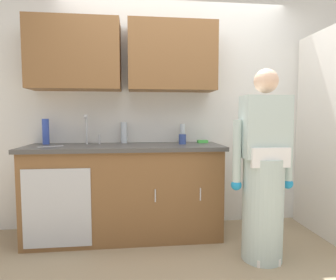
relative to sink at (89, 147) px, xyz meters
The scene contains 13 objects.
ground_plane 1.48m from the sink, 37.89° to the right, with size 9.00×9.00×0.00m, color #998466.
kitchen_wall_with_uppers 0.99m from the sink, 20.49° to the left, with size 4.80×0.44×2.70m.
closet_door_panel 2.38m from the sink, ahead, with size 1.10×0.04×2.10m, color silver.
counter_cabinet 0.59m from the sink, ahead, with size 1.90×0.62×0.90m.
countertop 0.36m from the sink, ahead, with size 1.96×0.66×0.04m, color #474442.
sink is the anchor object (origin of this frame).
person_at_sink 1.68m from the sink, 22.67° to the right, with size 0.55×0.34×1.62m.
bottle_cleaner_spray 0.51m from the sink, 158.94° to the left, with size 0.07×0.07×0.27m, color #334CB2.
bottle_dish_liquid 1.01m from the sink, 11.73° to the left, with size 0.06×0.06×0.21m, color silver.
bottle_soap 0.43m from the sink, 33.13° to the left, with size 0.07×0.07×0.23m, color silver.
cup_by_sink 0.96m from the sink, ahead, with size 0.08×0.08×0.10m, color #33478C.
knife_on_counter 0.35m from the sink, 166.17° to the right, with size 0.24×0.02×0.01m, color silver.
sponge 1.21m from the sink, ahead, with size 0.11×0.07×0.03m, color #4CBF4C.
Camera 1 is at (-0.45, -2.24, 1.22)m, focal length 30.89 mm.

